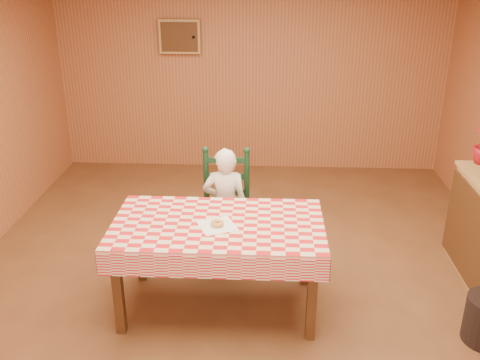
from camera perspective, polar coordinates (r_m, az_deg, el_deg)
name	(u,v)px	position (r m, az deg, el deg)	size (l,w,h in m)	color
ground	(239,290)	(4.74, -0.13, -11.60)	(6.00, 6.00, 0.00)	brown
cabin_walls	(242,67)	(4.53, 0.19, 11.92)	(5.10, 6.05, 2.65)	#AE6A3E
dining_table	(218,232)	(4.19, -2.37, -5.58)	(1.66, 0.96, 0.77)	#4D2D14
ladder_chair	(226,210)	(4.97, -1.52, -3.17)	(0.44, 0.40, 1.08)	black
seated_child	(225,206)	(4.90, -1.58, -2.83)	(0.41, 0.27, 1.12)	white
napkin	(217,226)	(4.11, -2.45, -4.88)	(0.26, 0.26, 0.00)	white
donut	(217,223)	(4.10, -2.45, -4.64)	(0.10, 0.10, 0.04)	#D5974C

